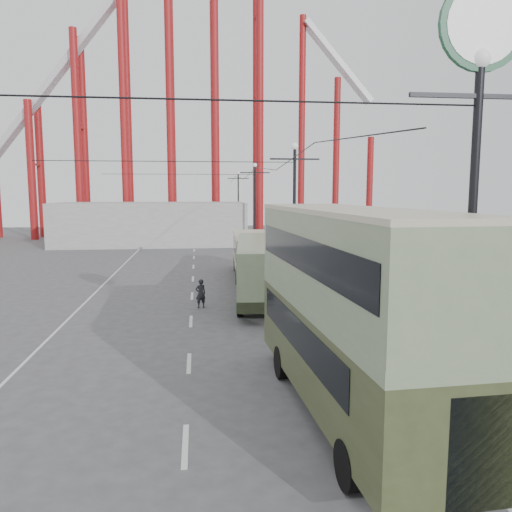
{
  "coord_description": "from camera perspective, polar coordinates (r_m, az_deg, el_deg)",
  "views": [
    {
      "loc": [
        -0.62,
        -13.71,
        6.19
      ],
      "look_at": [
        2.3,
        11.11,
        3.0
      ],
      "focal_mm": 35.0,
      "sensor_mm": 36.0,
      "label": 1
    }
  ],
  "objects": [
    {
      "name": "road_markings",
      "position": [
        33.98,
        -7.02,
        -3.27
      ],
      "size": [
        12.52,
        120.0,
        0.01
      ],
      "color": "silver",
      "rests_on": "ground"
    },
    {
      "name": "single_decker_cream",
      "position": [
        36.65,
        -0.48,
        0.34
      ],
      "size": [
        3.07,
        10.2,
        3.14
      ],
      "rotation": [
        0.0,
        0.0,
        -0.05
      ],
      "color": "#BBB597",
      "rests_on": "ground"
    },
    {
      "name": "double_decker_bus",
      "position": [
        13.91,
        10.6,
        -5.13
      ],
      "size": [
        3.26,
        10.87,
        5.77
      ],
      "rotation": [
        0.0,
        0.0,
        0.05
      ],
      "color": "#343C20",
      "rests_on": "ground"
    },
    {
      "name": "lamp_post_distant",
      "position": [
        75.98,
        -2.04,
        6.12
      ],
      "size": [
        3.2,
        0.44,
        9.32
      ],
      "color": "black",
      "rests_on": "ground"
    },
    {
      "name": "ground",
      "position": [
        15.06,
        -3.93,
        -17.02
      ],
      "size": [
        160.0,
        160.0,
        0.0
      ],
      "primitive_type": "plane",
      "color": "#4A4A4C",
      "rests_on": "ground"
    },
    {
      "name": "fairground_shed",
      "position": [
        61.06,
        -11.79,
        3.65
      ],
      "size": [
        22.0,
        10.0,
        5.0
      ],
      "primitive_type": "cube",
      "color": "gray",
      "rests_on": "ground"
    },
    {
      "name": "lamp_post_mid",
      "position": [
        32.35,
        4.39,
        4.57
      ],
      "size": [
        3.2,
        0.44,
        9.32
      ],
      "color": "black",
      "rests_on": "ground"
    },
    {
      "name": "pedestrian",
      "position": [
        27.08,
        -6.35,
        -4.29
      ],
      "size": [
        0.66,
        0.54,
        1.57
      ],
      "primitive_type": "imported",
      "rotation": [
        0.0,
        0.0,
        3.47
      ],
      "color": "black",
      "rests_on": "ground"
    },
    {
      "name": "lamp_post_far",
      "position": [
        54.09,
        -0.12,
        5.67
      ],
      "size": [
        3.2,
        0.44,
        9.32
      ],
      "color": "black",
      "rests_on": "ground"
    },
    {
      "name": "single_decker_green",
      "position": [
        28.87,
        0.69,
        -1.23
      ],
      "size": [
        3.93,
        12.25,
        3.4
      ],
      "rotation": [
        0.0,
        0.0,
        -0.1
      ],
      "color": "gray",
      "rests_on": "ground"
    },
    {
      "name": "lamp_post_near",
      "position": [
        12.5,
        24.0,
        14.35
      ],
      "size": [
        3.2,
        0.44,
        10.8
      ],
      "color": "black",
      "rests_on": "ground"
    },
    {
      "name": "roller_coaster",
      "position": [
        72.58,
        -8.56,
        20.52
      ],
      "size": [
        52.95,
        5.0,
        55.48
      ],
      "color": "maroon",
      "rests_on": "ground"
    }
  ]
}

